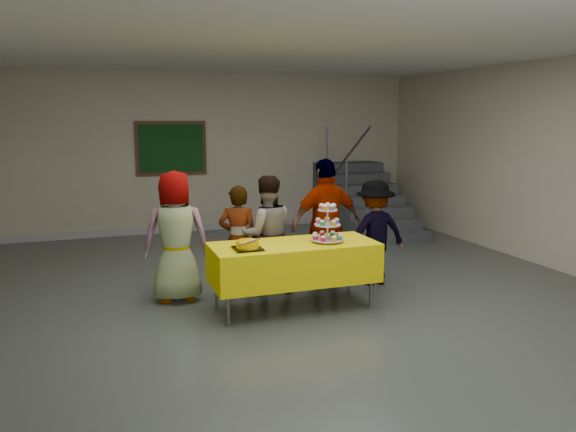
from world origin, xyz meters
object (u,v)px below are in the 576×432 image
(bear_cake, at_px, (248,244))
(noticeboard, at_px, (171,148))
(schoolchild_d, at_px, (327,224))
(bake_table, at_px, (294,262))
(schoolchild_c, at_px, (266,234))
(schoolchild_a, at_px, (176,236))
(schoolchild_e, at_px, (375,233))
(staircase, at_px, (360,204))
(schoolchild_b, at_px, (239,240))
(cupcake_stand, at_px, (327,227))

(bear_cake, distance_m, noticeboard, 4.97)
(schoolchild_d, bearing_deg, noticeboard, -76.03)
(bake_table, bearing_deg, bear_cake, -169.32)
(schoolchild_c, xyz_separation_m, schoolchild_d, (0.78, -0.08, 0.10))
(bake_table, relative_size, bear_cake, 5.25)
(bear_cake, bearing_deg, schoolchild_d, 30.83)
(schoolchild_d, height_order, noticeboard, noticeboard)
(schoolchild_a, height_order, schoolchild_e, schoolchild_a)
(schoolchild_e, relative_size, staircase, 0.57)
(schoolchild_e, height_order, staircase, staircase)
(bear_cake, bearing_deg, schoolchild_b, 81.82)
(schoolchild_c, height_order, schoolchild_d, schoolchild_d)
(bear_cake, height_order, staircase, staircase)
(cupcake_stand, distance_m, schoolchild_d, 0.76)
(schoolchild_c, bearing_deg, cupcake_stand, 127.77)
(bear_cake, bearing_deg, cupcake_stand, 3.09)
(cupcake_stand, distance_m, staircase, 4.72)
(cupcake_stand, xyz_separation_m, schoolchild_a, (-1.60, 0.81, -0.16))
(bake_table, bearing_deg, schoolchild_d, 43.31)
(schoolchild_a, distance_m, schoolchild_c, 1.11)
(schoolchild_b, height_order, staircase, staircase)
(schoolchild_a, relative_size, schoolchild_b, 1.16)
(cupcake_stand, bearing_deg, noticeboard, 102.36)
(schoolchild_d, bearing_deg, schoolchild_b, -11.73)
(cupcake_stand, relative_size, schoolchild_b, 0.33)
(cupcake_stand, bearing_deg, bake_table, 171.74)
(schoolchild_c, bearing_deg, schoolchild_d, 179.41)
(bake_table, bearing_deg, schoolchild_b, 119.35)
(schoolchild_a, xyz_separation_m, staircase, (4.04, 3.21, -0.30))
(bear_cake, relative_size, schoolchild_d, 0.21)
(staircase, distance_m, noticeboard, 3.77)
(staircase, bearing_deg, cupcake_stand, -121.25)
(noticeboard, bearing_deg, schoolchild_c, -81.99)
(bake_table, relative_size, cupcake_stand, 4.22)
(bake_table, relative_size, staircase, 0.78)
(bake_table, distance_m, schoolchild_d, 0.97)
(schoolchild_a, relative_size, schoolchild_e, 1.14)
(schoolchild_d, distance_m, schoolchild_e, 0.67)
(bear_cake, xyz_separation_m, schoolchild_a, (-0.64, 0.86, -0.04))
(schoolchild_e, bearing_deg, schoolchild_b, -8.21)
(bear_cake, relative_size, schoolchild_a, 0.23)
(schoolchild_d, relative_size, noticeboard, 1.28)
(schoolchild_b, bearing_deg, schoolchild_e, -162.97)
(schoolchild_e, bearing_deg, noticeboard, -65.84)
(schoolchild_e, bearing_deg, schoolchild_a, -5.31)
(schoolchild_d, distance_m, noticeboard, 4.44)
(bake_table, bearing_deg, schoolchild_a, 148.21)
(noticeboard, bearing_deg, schoolchild_b, -86.64)
(cupcake_stand, height_order, schoolchild_d, schoolchild_d)
(schoolchild_a, bearing_deg, cupcake_stand, 161.55)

